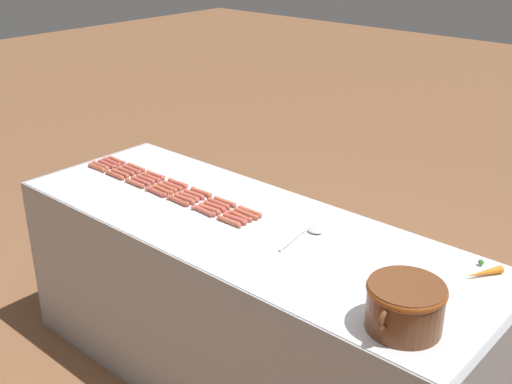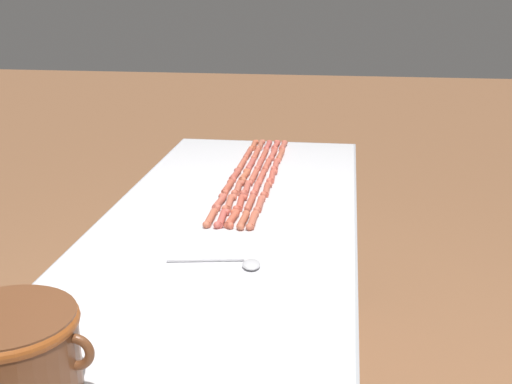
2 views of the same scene
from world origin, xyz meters
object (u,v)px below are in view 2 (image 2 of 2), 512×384
Objects in this scene: hot_dog_7 at (276,145)px; hot_dog_8 at (273,155)px; hot_dog_10 at (262,176)px; hot_dog_26 at (229,203)px; hot_dog_18 at (247,188)px; hot_dog_30 at (242,164)px; bean_pot at (9,349)px; hot_dog_14 at (268,146)px; hot_dog_23 at (251,164)px; hot_dog_17 at (254,176)px; hot_dog_31 at (235,175)px; hot_dog_24 at (245,176)px; hot_dog_6 at (253,220)px; serving_spoon at (236,263)px; hot_dog_13 at (243,220)px; hot_dog_19 at (240,203)px; hot_dog_33 at (220,202)px; hot_dog_11 at (256,188)px; hot_dog_9 at (267,165)px; hot_dog_4 at (267,189)px; hot_dog_27 at (222,218)px; hot_dog_34 at (211,218)px; hot_dog_1 at (281,155)px; hot_dog_28 at (254,145)px; hot_dog_12 at (250,203)px; hot_dog_25 at (238,188)px; hot_dog_29 at (248,154)px; hot_dog_15 at (264,154)px; hot_dog_0 at (283,146)px; hot_dog_16 at (259,164)px; hot_dog_21 at (261,145)px; hot_dog_3 at (272,176)px; hot_dog_20 at (232,219)px; hot_dog_32 at (228,187)px.

hot_dog_7 and hot_dog_8 have the same top height.
hot_dog_26 is at bearing 78.33° from hot_dog_10.
hot_dog_30 is at bearing -78.11° from hot_dog_18.
bean_pot reaches higher than hot_dog_10.
bean_pot is (0.25, 2.01, 0.08)m from hot_dog_14.
hot_dog_7 is 0.35m from hot_dog_23.
hot_dog_17 is 1.00× the size of hot_dog_31.
hot_dog_17 and hot_dog_24 have the same top height.
serving_spoon is at bearing 90.28° from hot_dog_6.
hot_dog_13 is 0.17m from hot_dog_19.
hot_dog_33 is (0.11, 0.68, 0.00)m from hot_dog_8.
hot_dog_11 reaches higher than serving_spoon.
hot_dog_9 is at bearing -90.11° from hot_dog_11.
hot_dog_4 is at bearing -95.92° from hot_dog_13.
hot_dog_17 reaches higher than serving_spoon.
hot_dog_9 is 0.68m from hot_dog_27.
hot_dog_24 and hot_dog_34 have the same top height.
hot_dog_1 is 1.00× the size of hot_dog_28.
hot_dog_14 is 1.00× the size of hot_dog_19.
hot_dog_7 and hot_dog_31 have the same top height.
hot_dog_12 is 1.00× the size of hot_dog_18.
hot_dog_6 and hot_dog_10 have the same top height.
hot_dog_25 is 0.34m from hot_dog_34.
hot_dog_6 is 1.00× the size of hot_dog_29.
hot_dog_23 and hot_dog_24 have the same top height.
hot_dog_14 is at bearing -91.76° from hot_dog_27.
serving_spoon is (-0.03, 1.19, -0.00)m from hot_dog_8.
hot_dog_9 is (0.00, 0.17, 0.00)m from hot_dog_8.
hot_dog_15 is at bearing -94.02° from hot_dog_25.
bean_pot is (0.22, 1.50, 0.08)m from hot_dog_24.
hot_dog_19 is at bearing 85.46° from hot_dog_0.
hot_dog_21 is (0.04, -0.34, 0.00)m from hot_dog_16.
hot_dog_6 is 0.68m from hot_dog_23.
hot_dog_3 is 1.00× the size of hot_dog_28.
hot_dog_21 is (0.04, -1.02, 0.00)m from hot_dog_20.
hot_dog_19 and hot_dog_33 have the same top height.
hot_dog_19 is (0.07, 0.34, 0.00)m from hot_dog_3.
hot_dog_3 is 1.00× the size of hot_dog_6.
hot_dog_12 is 0.03m from hot_dog_19.
hot_dog_29 is at bearing -77.42° from hot_dog_17.
hot_dog_9 is 0.35m from hot_dog_32.
hot_dog_23 is (0.04, -0.16, 0.00)m from hot_dog_17.
hot_dog_11 is 0.20m from hot_dog_31.
hot_dog_9 is 1.00× the size of hot_dog_26.
hot_dog_14 is (0.04, -0.16, 0.00)m from hot_dog_8.
hot_dog_1 is at bearing -96.01° from hot_dog_19.
hot_dog_6 and hot_dog_18 have the same top height.
hot_dog_17 and hot_dog_27 have the same top height.
hot_dog_34 is (0.11, 0.85, 0.00)m from hot_dog_8.
hot_dog_20 is at bearing 89.92° from hot_dog_15.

